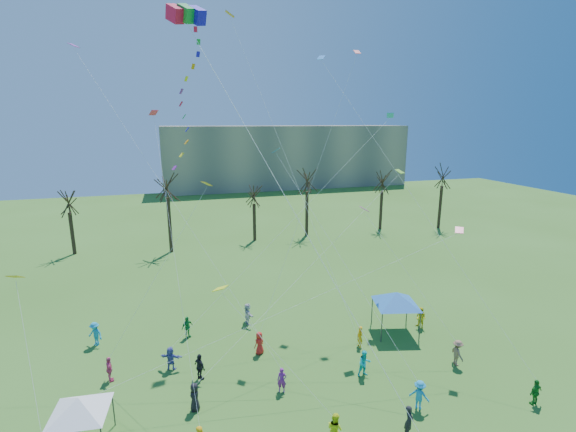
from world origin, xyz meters
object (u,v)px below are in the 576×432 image
object	(u,v)px
canopy_tent_blue	(396,298)
canopy_tent_white	(79,405)
big_box_kite	(193,102)
distant_building	(286,156)

from	to	relation	value
canopy_tent_blue	canopy_tent_white	bearing A→B (deg)	-165.07
big_box_kite	canopy_tent_blue	distance (m)	20.44
canopy_tent_white	distant_building	bearing A→B (deg)	66.84
distant_building	canopy_tent_white	xyz separation A→B (m)	(-33.42, -78.13, -5.11)
distant_building	big_box_kite	bearing A→B (deg)	-110.11
distant_building	canopy_tent_blue	xyz separation A→B (m)	(-12.32, -72.50, -4.69)
distant_building	big_box_kite	world-z (taller)	big_box_kite
canopy_tent_white	canopy_tent_blue	size ratio (longest dim) A/B	0.87
big_box_kite	canopy_tent_blue	size ratio (longest dim) A/B	5.73
big_box_kite	canopy_tent_white	distance (m)	16.80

